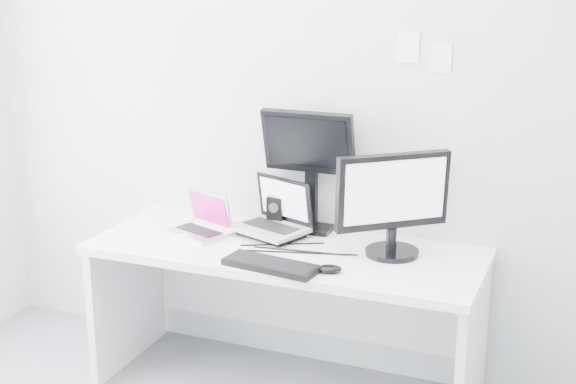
% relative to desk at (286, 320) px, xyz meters
% --- Properties ---
extents(back_wall, '(3.60, 0.00, 3.60)m').
position_rel_desk_xyz_m(back_wall, '(0.00, 0.35, 0.99)').
color(back_wall, silver).
rests_on(back_wall, ground).
extents(desk, '(1.80, 0.70, 0.73)m').
position_rel_desk_xyz_m(desk, '(0.00, 0.00, 0.00)').
color(desk, white).
rests_on(desk, ground).
extents(macbook, '(0.34, 0.30, 0.21)m').
position_rel_desk_xyz_m(macbook, '(-0.46, 0.01, 0.47)').
color(macbook, '#B5B5BA').
rests_on(macbook, desk).
extents(speaker, '(0.10, 0.10, 0.16)m').
position_rel_desk_xyz_m(speaker, '(-0.15, 0.25, 0.44)').
color(speaker, black).
rests_on(speaker, desk).
extents(dell_laptop, '(0.41, 0.36, 0.28)m').
position_rel_desk_xyz_m(dell_laptop, '(-0.13, 0.11, 0.50)').
color(dell_laptop, '#9DA0A4').
rests_on(dell_laptop, desk).
extents(rear_monitor, '(0.45, 0.16, 0.61)m').
position_rel_desk_xyz_m(rear_monitor, '(0.01, 0.28, 0.67)').
color(rear_monitor, black).
rests_on(rear_monitor, desk).
extents(samsung_monitor, '(0.55, 0.52, 0.48)m').
position_rel_desk_xyz_m(samsung_monitor, '(0.48, 0.09, 0.60)').
color(samsung_monitor, black).
rests_on(samsung_monitor, desk).
extents(keyboard, '(0.43, 0.20, 0.03)m').
position_rel_desk_xyz_m(keyboard, '(0.04, -0.27, 0.38)').
color(keyboard, black).
rests_on(keyboard, desk).
extents(mouse, '(0.12, 0.09, 0.03)m').
position_rel_desk_xyz_m(mouse, '(0.29, -0.22, 0.38)').
color(mouse, black).
rests_on(mouse, desk).
extents(wall_note_0, '(0.10, 0.00, 0.14)m').
position_rel_desk_xyz_m(wall_note_0, '(0.45, 0.34, 1.26)').
color(wall_note_0, white).
rests_on(wall_note_0, back_wall).
extents(wall_note_1, '(0.09, 0.00, 0.13)m').
position_rel_desk_xyz_m(wall_note_1, '(0.60, 0.34, 1.22)').
color(wall_note_1, white).
rests_on(wall_note_1, back_wall).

